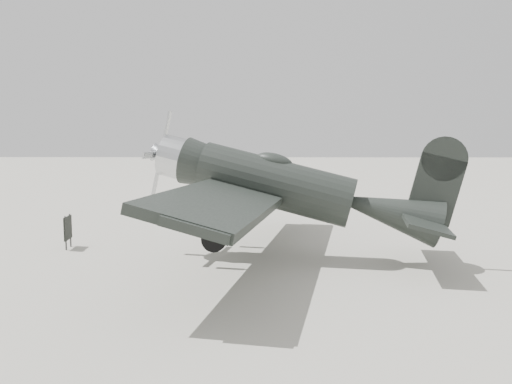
% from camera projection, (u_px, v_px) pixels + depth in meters
% --- Properties ---
extents(ground, '(160.00, 160.00, 0.00)m').
position_uv_depth(ground, '(288.00, 237.00, 18.89)').
color(ground, '#9F9A8D').
rests_on(ground, ground).
extents(lowwing_monoplane, '(9.40, 13.06, 4.19)m').
position_uv_depth(lowwing_monoplane, '(290.00, 188.00, 15.25)').
color(lowwing_monoplane, black).
rests_on(lowwing_monoplane, ground).
extents(highwing_monoplane, '(7.25, 10.12, 2.87)m').
position_uv_depth(highwing_monoplane, '(242.00, 165.00, 35.93)').
color(highwing_monoplane, '#AAAEB0').
rests_on(highwing_monoplane, ground).
extents(sign_board, '(0.13, 0.80, 1.15)m').
position_uv_depth(sign_board, '(68.00, 228.00, 16.97)').
color(sign_board, '#333333').
rests_on(sign_board, ground).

